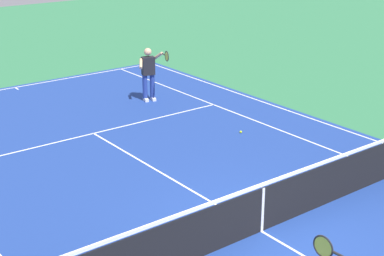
% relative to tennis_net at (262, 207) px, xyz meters
% --- Properties ---
extents(ground_plane, '(60.00, 60.00, 0.00)m').
position_rel_tennis_net_xyz_m(ground_plane, '(0.00, 0.00, -0.49)').
color(ground_plane, '#2D7247').
extents(court_slab, '(24.20, 11.40, 0.00)m').
position_rel_tennis_net_xyz_m(court_slab, '(0.00, 0.00, -0.49)').
color(court_slab, navy).
rests_on(court_slab, ground_plane).
extents(court_line_markings, '(23.85, 11.05, 0.01)m').
position_rel_tennis_net_xyz_m(court_line_markings, '(0.00, 0.00, -0.49)').
color(court_line_markings, white).
rests_on(court_line_markings, ground_plane).
extents(tennis_net, '(0.10, 11.70, 1.08)m').
position_rel_tennis_net_xyz_m(tennis_net, '(0.00, 0.00, 0.00)').
color(tennis_net, '#2D2D33').
rests_on(tennis_net, ground_plane).
extents(tennis_player_near, '(1.16, 0.75, 1.70)m').
position_rel_tennis_net_xyz_m(tennis_player_near, '(7.96, -2.81, 0.44)').
color(tennis_player_near, navy).
rests_on(tennis_player_near, ground_plane).
extents(tennis_ball, '(0.07, 0.07, 0.07)m').
position_rel_tennis_net_xyz_m(tennis_ball, '(4.05, -3.13, -0.46)').
color(tennis_ball, '#CCE01E').
rests_on(tennis_ball, ground_plane).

